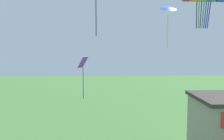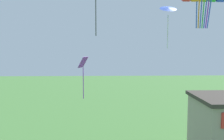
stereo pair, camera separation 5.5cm
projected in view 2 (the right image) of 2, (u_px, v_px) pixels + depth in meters
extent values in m
cylinder|color=blue|center=(197.00, 12.00, 12.33)|extent=(0.17, 0.28, 1.61)
cylinder|color=orange|center=(199.00, 12.00, 12.32)|extent=(0.13, 0.28, 1.61)
cylinder|color=blue|center=(201.00, 12.00, 12.32)|extent=(0.10, 0.29, 1.61)
cylinder|color=green|center=(203.00, 12.00, 12.33)|extent=(0.05, 0.28, 1.61)
cylinder|color=blue|center=(205.00, 12.00, 12.33)|extent=(0.10, 0.29, 1.61)
cylinder|color=purple|center=(208.00, 12.00, 12.35)|extent=(0.13, 0.28, 1.61)
cylinder|color=blue|center=(209.00, 12.00, 12.36)|extent=(0.17, 0.28, 1.61)
cone|color=blue|center=(168.00, 8.00, 14.49)|extent=(1.00, 0.94, 0.48)
cylinder|color=silver|center=(168.00, 32.00, 14.62)|extent=(0.05, 0.05, 1.94)
cube|color=purple|center=(83.00, 62.00, 16.11)|extent=(0.70, 0.75, 0.72)
cylinder|color=purple|center=(83.00, 83.00, 16.24)|extent=(0.05, 0.05, 2.06)
cylinder|color=#4C4C51|center=(96.00, 12.00, 11.72)|extent=(0.05, 0.05, 2.22)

